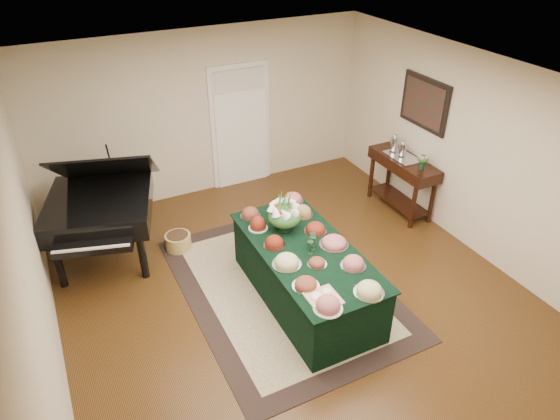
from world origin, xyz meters
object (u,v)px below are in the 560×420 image
buffet_table (305,274)px  mahogany_sideboard (403,170)px  floral_centerpiece (285,212)px  grand_piano (100,206)px

buffet_table → mahogany_sideboard: bearing=26.7°
floral_centerpiece → grand_piano: size_ratio=0.23×
floral_centerpiece → mahogany_sideboard: 2.57m
mahogany_sideboard → floral_centerpiece: bearing=-163.5°
grand_piano → mahogany_sideboard: size_ratio=1.49×
buffet_table → grand_piano: (-2.02, 2.00, 0.44)m
buffet_table → grand_piano: grand_piano is taller
buffet_table → floral_centerpiece: size_ratio=5.24×
grand_piano → mahogany_sideboard: 4.49m
floral_centerpiece → mahogany_sideboard: floral_centerpiece is taller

